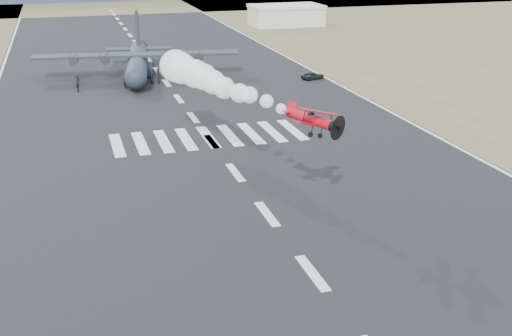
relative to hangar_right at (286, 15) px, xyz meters
name	(u,v)px	position (x,y,z in m)	size (l,w,h in m)	color
scrub_far	(105,3)	(-46.00, 80.00, -3.01)	(500.00, 80.00, 0.00)	brown
runway_markings	(193,118)	(-46.00, -90.00, -3.00)	(60.00, 260.00, 0.01)	silver
hangar_right	(286,15)	(0.00, 0.00, 0.00)	(20.50, 12.50, 5.90)	beige
aerobatic_biplane	(314,120)	(-42.00, -127.42, 6.60)	(6.31, 6.13, 3.47)	#AA0B11
smoke_trail	(193,74)	(-48.74, -105.28, 6.79)	(9.83, 26.74, 4.13)	white
transport_aircraft	(138,61)	(-50.09, -57.81, -0.17)	(38.19, 31.32, 11.02)	#1F212F
support_vehicle	(313,76)	(-19.30, -70.45, -2.39)	(2.06, 4.48, 1.24)	black
crew_a	(159,80)	(-47.52, -66.66, -2.12)	(0.65, 0.54, 1.78)	black
crew_b	(189,72)	(-40.81, -60.97, -2.17)	(0.81, 0.50, 1.67)	black
crew_c	(77,80)	(-61.50, -62.21, -2.17)	(1.08, 0.50, 1.68)	black
crew_d	(78,87)	(-61.68, -68.28, -2.15)	(1.01, 0.52, 1.72)	black
crew_e	(152,79)	(-48.60, -65.47, -2.21)	(0.78, 0.48, 1.60)	black
crew_f	(125,83)	(-53.59, -67.81, -2.16)	(1.57, 0.51, 1.69)	black
crew_g	(128,84)	(-53.17, -68.61, -2.06)	(0.69, 0.57, 1.89)	black
crew_h	(158,74)	(-46.87, -61.55, -2.12)	(0.87, 0.53, 1.78)	black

